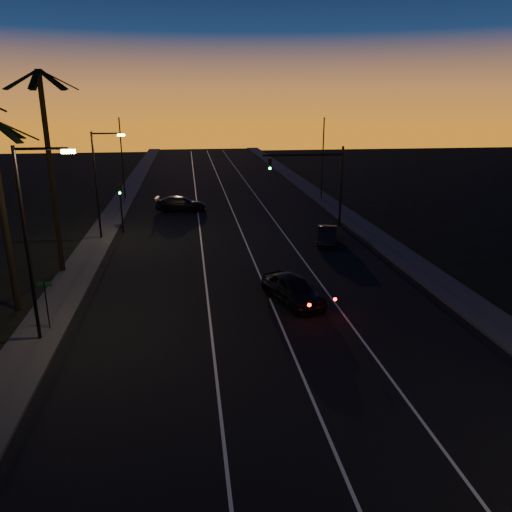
{
  "coord_description": "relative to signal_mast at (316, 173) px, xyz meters",
  "views": [
    {
      "loc": [
        -3.8,
        -2.29,
        10.81
      ],
      "look_at": [
        -0.34,
        23.25,
        2.72
      ],
      "focal_mm": 35.0,
      "sensor_mm": 36.0,
      "label": 1
    }
  ],
  "objects": [
    {
      "name": "road",
      "position": [
        -7.14,
        -9.99,
        -4.78
      ],
      "size": [
        20.0,
        170.0,
        0.01
      ],
      "primitive_type": "cube",
      "color": "black",
      "rests_on": "ground"
    },
    {
      "name": "sidewalk_left",
      "position": [
        -18.34,
        -9.99,
        -4.7
      ],
      "size": [
        2.4,
        170.0,
        0.16
      ],
      "primitive_type": "cube",
      "color": "#363634",
      "rests_on": "ground"
    },
    {
      "name": "sidewalk_right",
      "position": [
        4.06,
        -9.99,
        -4.7
      ],
      "size": [
        2.4,
        170.0,
        0.16
      ],
      "primitive_type": "cube",
      "color": "#363634",
      "rests_on": "ground"
    },
    {
      "name": "lane_stripe_left",
      "position": [
        -10.14,
        -9.99,
        -4.76
      ],
      "size": [
        0.12,
        160.0,
        0.01
      ],
      "primitive_type": "cube",
      "color": "silver",
      "rests_on": "road"
    },
    {
      "name": "lane_stripe_mid",
      "position": [
        -6.64,
        -9.99,
        -4.76
      ],
      "size": [
        0.12,
        160.0,
        0.01
      ],
      "primitive_type": "cube",
      "color": "silver",
      "rests_on": "road"
    },
    {
      "name": "lane_stripe_right",
      "position": [
        -3.14,
        -9.99,
        -4.76
      ],
      "size": [
        0.12,
        160.0,
        0.01
      ],
      "primitive_type": "cube",
      "color": "silver",
      "rests_on": "road"
    },
    {
      "name": "palm_mid",
      "position": [
        -20.34,
        -15.99,
        1.47
      ],
      "size": [
        4.25,
        4.16,
        10.03
      ],
      "color": "black",
      "rests_on": "ground"
    },
    {
      "name": "palm_far",
      "position": [
        -19.34,
        -9.99,
        2.83
      ],
      "size": [
        4.25,
        4.16,
        12.53
      ],
      "color": "black",
      "rests_on": "ground"
    },
    {
      "name": "streetlight_left_near",
      "position": [
        -17.84,
        -19.99,
        0.54
      ],
      "size": [
        2.55,
        0.26,
        9.0
      ],
      "color": "black",
      "rests_on": "ground"
    },
    {
      "name": "streetlight_left_far",
      "position": [
        -17.82,
        -1.99,
        0.28
      ],
      "size": [
        2.55,
        0.26,
        8.5
      ],
      "color": "black",
      "rests_on": "ground"
    },
    {
      "name": "street_sign",
      "position": [
        -17.94,
        -18.99,
        -3.13
      ],
      "size": [
        0.7,
        0.06,
        2.6
      ],
      "color": "black",
      "rests_on": "ground"
    },
    {
      "name": "signal_mast",
      "position": [
        0.0,
        0.0,
        0.0
      ],
      "size": [
        7.1,
        0.41,
        7.0
      ],
      "color": "black",
      "rests_on": "ground"
    },
    {
      "name": "signal_post",
      "position": [
        -16.64,
        -0.01,
        -1.89
      ],
      "size": [
        0.28,
        0.37,
        4.2
      ],
      "color": "black",
      "rests_on": "ground"
    },
    {
      "name": "far_pole_left",
      "position": [
        -18.14,
        15.01,
        -0.28
      ],
      "size": [
        0.14,
        0.14,
        9.0
      ],
      "primitive_type": "cylinder",
      "color": "black",
      "rests_on": "ground"
    },
    {
      "name": "far_pole_right",
      "position": [
        3.86,
        12.01,
        -0.28
      ],
      "size": [
        0.14,
        0.14,
        9.0
      ],
      "primitive_type": "cylinder",
      "color": "black",
      "rests_on": "ground"
    },
    {
      "name": "lead_car",
      "position": [
        -5.46,
        -17.06,
        -3.98
      ],
      "size": [
        3.5,
        5.47,
        1.58
      ],
      "color": "black",
      "rests_on": "road"
    },
    {
      "name": "right_car",
      "position": [
        -0.38,
        -5.77,
        -4.1
      ],
      "size": [
        2.56,
        4.3,
        1.34
      ],
      "color": "black",
      "rests_on": "road"
    },
    {
      "name": "cross_car",
      "position": [
        -11.83,
        8.01,
        -4.03
      ],
      "size": [
        5.37,
        2.91,
        1.48
      ],
      "color": "black",
      "rests_on": "road"
    }
  ]
}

